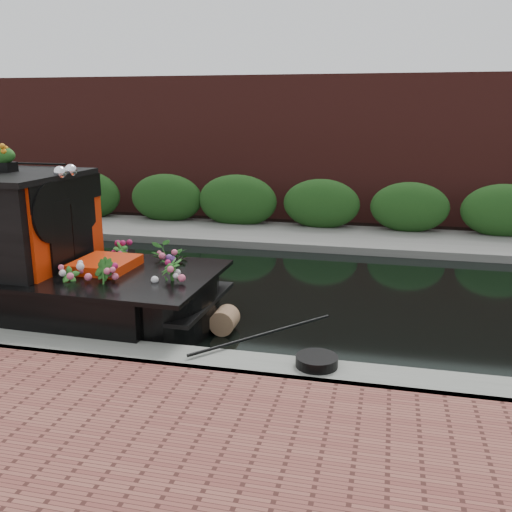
# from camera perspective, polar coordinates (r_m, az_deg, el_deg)

# --- Properties ---
(ground) EXTENTS (80.00, 80.00, 0.00)m
(ground) POSITION_cam_1_polar(r_m,az_deg,el_deg) (10.45, -8.55, -2.95)
(ground) COLOR black
(ground) RESTS_ON ground
(near_bank_coping) EXTENTS (40.00, 0.60, 0.50)m
(near_bank_coping) POSITION_cam_1_polar(r_m,az_deg,el_deg) (7.69, -17.76, -10.10)
(near_bank_coping) COLOR gray
(near_bank_coping) RESTS_ON ground
(far_bank_path) EXTENTS (40.00, 2.40, 0.34)m
(far_bank_path) POSITION_cam_1_polar(r_m,az_deg,el_deg) (14.29, -2.35, 1.99)
(far_bank_path) COLOR #63635F
(far_bank_path) RESTS_ON ground
(far_hedge) EXTENTS (40.00, 1.10, 2.80)m
(far_hedge) POSITION_cam_1_polar(r_m,az_deg,el_deg) (15.14, -1.43, 2.72)
(far_hedge) COLOR #1B4115
(far_hedge) RESTS_ON ground
(far_brick_wall) EXTENTS (40.00, 1.00, 8.00)m
(far_brick_wall) POSITION_cam_1_polar(r_m,az_deg,el_deg) (17.14, 0.35, 4.13)
(far_brick_wall) COLOR #501F1B
(far_brick_wall) RESTS_ON ground
(rope_fender) EXTENTS (0.36, 0.39, 0.36)m
(rope_fender) POSITION_cam_1_polar(r_m,az_deg,el_deg) (8.22, -3.14, -6.42)
(rope_fender) COLOR #826044
(rope_fender) RESTS_ON ground
(coiled_mooring_rope) EXTENTS (0.49, 0.49, 0.12)m
(coiled_mooring_rope) POSITION_cam_1_polar(r_m,az_deg,el_deg) (6.68, 6.10, -10.41)
(coiled_mooring_rope) COLOR black
(coiled_mooring_rope) RESTS_ON near_bank_coping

